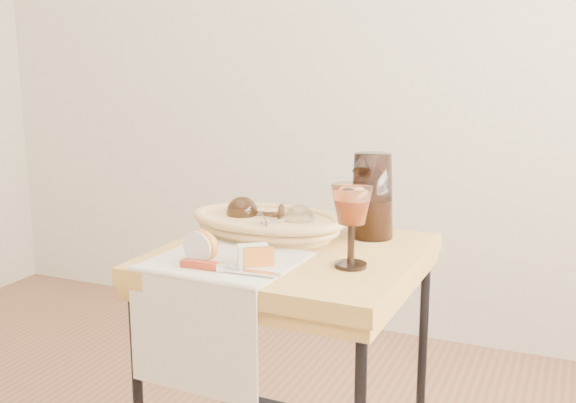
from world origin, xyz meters
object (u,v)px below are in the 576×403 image
at_px(goblet_lying_b, 283,221).
at_px(wine_goblet, 351,226).
at_px(apple_half, 203,245).
at_px(pitcher, 372,196).
at_px(goblet_lying_a, 259,213).
at_px(table_knife, 226,267).
at_px(tea_towel, 226,261).
at_px(bread_basket, 267,226).
at_px(side_table, 291,394).

height_order(goblet_lying_b, wine_goblet, wine_goblet).
bearing_deg(apple_half, pitcher, 59.51).
bearing_deg(goblet_lying_a, wine_goblet, 141.32).
height_order(pitcher, table_knife, pitcher).
height_order(tea_towel, table_knife, table_knife).
bearing_deg(tea_towel, goblet_lying_a, 102.23).
height_order(bread_basket, goblet_lying_a, goblet_lying_a).
bearing_deg(apple_half, wine_goblet, 25.05).
xyz_separation_m(pitcher, table_knife, (-0.19, -0.42, -0.09)).
bearing_deg(table_knife, goblet_lying_b, 86.88).
distance_m(bread_basket, wine_goblet, 0.33).
bearing_deg(table_knife, pitcher, 62.72).
relative_size(bread_basket, table_knife, 1.64).
height_order(wine_goblet, apple_half, wine_goblet).
height_order(wine_goblet, table_knife, wine_goblet).
bearing_deg(side_table, apple_half, -126.19).
relative_size(side_table, goblet_lying_a, 5.56).
relative_size(goblet_lying_a, table_knife, 0.61).
distance_m(goblet_lying_a, apple_half, 0.28).
relative_size(tea_towel, pitcher, 1.23).
distance_m(tea_towel, table_knife, 0.09).
height_order(side_table, tea_towel, tea_towel).
xyz_separation_m(tea_towel, bread_basket, (-0.01, 0.24, 0.02)).
xyz_separation_m(goblet_lying_b, table_knife, (-0.00, -0.29, -0.04)).
bearing_deg(wine_goblet, goblet_lying_b, 147.74).
bearing_deg(pitcher, goblet_lying_b, -162.20).
bearing_deg(goblet_lying_a, apple_half, 81.76).
bearing_deg(table_knife, goblet_lying_a, 101.60).
relative_size(side_table, pitcher, 2.96).
bearing_deg(goblet_lying_a, goblet_lying_b, 147.68).
height_order(tea_towel, goblet_lying_b, goblet_lying_b).
relative_size(goblet_lying_b, pitcher, 0.49).
relative_size(side_table, goblet_lying_b, 6.07).
xyz_separation_m(tea_towel, pitcher, (0.23, 0.34, 0.10)).
distance_m(goblet_lying_a, pitcher, 0.29).
bearing_deg(side_table, goblet_lying_a, 143.06).
distance_m(tea_towel, bread_basket, 0.24).
xyz_separation_m(bread_basket, apple_half, (-0.03, -0.27, 0.01)).
bearing_deg(tea_towel, wine_goblet, 18.34).
bearing_deg(table_knife, wine_goblet, 31.56).
relative_size(wine_goblet, apple_half, 2.37).
bearing_deg(goblet_lying_a, tea_towel, 90.89).
xyz_separation_m(bread_basket, wine_goblet, (0.28, -0.16, 0.06)).
relative_size(goblet_lying_b, apple_half, 1.59).
relative_size(goblet_lying_b, table_knife, 0.56).
relative_size(side_table, table_knife, 3.40).
xyz_separation_m(goblet_lying_a, table_knife, (0.08, -0.33, -0.04)).
xyz_separation_m(tea_towel, apple_half, (-0.04, -0.03, 0.04)).
xyz_separation_m(pitcher, apple_half, (-0.27, -0.37, -0.06)).
bearing_deg(table_knife, apple_half, 147.79).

